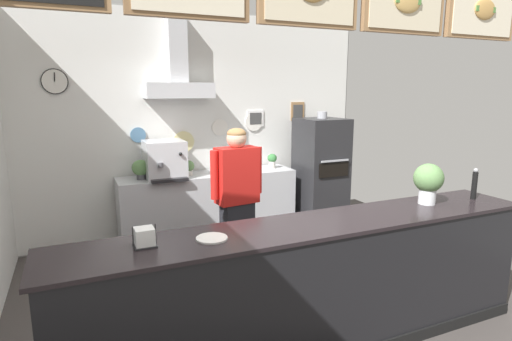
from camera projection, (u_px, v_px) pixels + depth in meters
ground_plane at (286, 318)px, 3.77m from camera, size 6.33×6.33×0.00m
back_wall_assembly at (202, 119)px, 5.64m from camera, size 4.89×3.03×3.09m
service_counter at (314, 287)px, 3.26m from camera, size 3.93×0.61×1.05m
back_prep_counter at (209, 207)px, 5.69m from camera, size 2.39×0.55×0.93m
pizza_oven at (320, 174)px, 6.08m from camera, size 0.63×0.69×1.74m
shop_worker at (237, 202)px, 4.31m from camera, size 0.58×0.27×1.67m
espresso_machine at (165, 160)px, 5.29m from camera, size 0.50×0.56×0.48m
potted_thyme at (272, 160)px, 5.96m from camera, size 0.14×0.14×0.21m
potted_sage at (141, 168)px, 5.21m from camera, size 0.22×0.22×0.25m
potted_oregano at (188, 167)px, 5.45m from camera, size 0.16×0.16×0.20m
basil_vase at (428, 182)px, 3.65m from camera, size 0.26×0.26×0.36m
napkin_holder at (145, 238)px, 2.69m from camera, size 0.15×0.14×0.14m
condiment_plate at (212, 238)px, 2.82m from camera, size 0.22×0.22×0.01m
pepper_grinder at (474, 184)px, 3.82m from camera, size 0.05×0.05×0.29m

